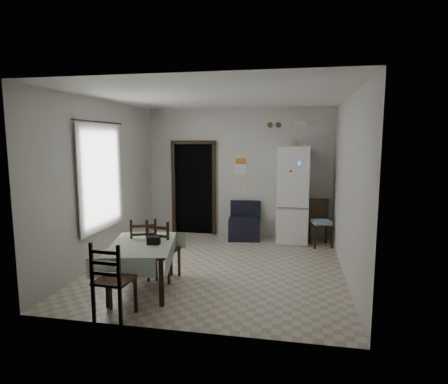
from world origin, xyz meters
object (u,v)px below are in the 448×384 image
navy_seat (244,221)px  dining_chair_far_right (164,249)px  dining_table (143,267)px  dining_chair_near_head (114,279)px  corner_chair (321,223)px  fridge (293,195)px  dining_chair_far_left (144,248)px

navy_seat → dining_chair_far_right: dining_chair_far_right is taller
dining_table → dining_chair_near_head: size_ratio=1.35×
dining_table → dining_chair_near_head: dining_chair_near_head is taller
navy_seat → dining_chair_far_right: (-0.91, -2.65, 0.08)m
corner_chair → dining_chair_near_head: (-2.71, -3.74, 0.01)m
fridge → navy_seat: bearing=-179.6°
fridge → corner_chair: fridge is taller
fridge → dining_chair_far_right: fridge is taller
dining_chair_far_left → dining_table: bearing=88.2°
corner_chair → dining_chair_far_left: 3.74m
dining_chair_far_left → dining_chair_far_right: dining_chair_far_left is taller
dining_chair_near_head → navy_seat: bearing=-100.4°
navy_seat → dining_chair_near_head: 4.15m
dining_chair_far_left → dining_chair_near_head: dining_chair_near_head is taller
navy_seat → corner_chair: bearing=-17.1°
dining_table → dining_chair_far_left: 0.52m
navy_seat → dining_table: bearing=-116.8°
navy_seat → dining_chair_far_left: dining_chair_far_left is taller
fridge → dining_chair_near_head: size_ratio=2.08×
dining_table → dining_chair_near_head: 0.90m
dining_chair_near_head → dining_table: bearing=-84.7°
corner_chair → dining_chair_far_right: size_ratio=0.99×
dining_chair_far_right → dining_chair_far_left: bearing=8.6°
navy_seat → dining_table: 3.30m
fridge → dining_chair_far_left: 3.55m
dining_chair_far_left → dining_chair_near_head: size_ratio=1.00×
corner_chair → dining_table: bearing=-149.5°
fridge → navy_seat: size_ratio=2.50×
dining_chair_near_head → dining_chair_far_left: bearing=-78.1°
fridge → dining_chair_near_head: fridge is taller
fridge → navy_seat: 1.23m
dining_chair_far_left → dining_chair_near_head: 1.37m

